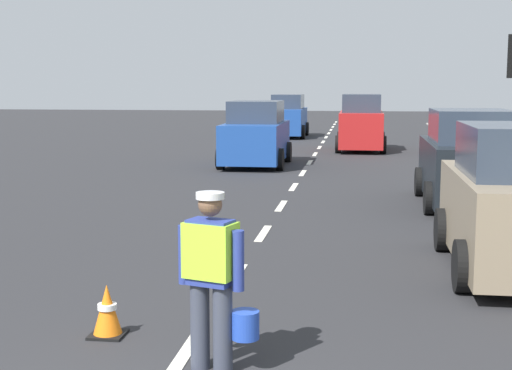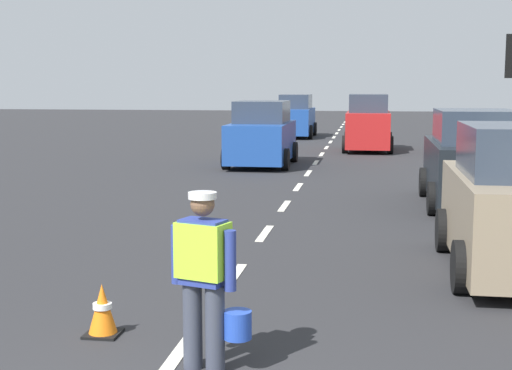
# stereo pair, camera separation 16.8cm
# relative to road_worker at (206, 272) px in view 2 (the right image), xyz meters

# --- Properties ---
(ground_plane) EXTENTS (96.00, 96.00, 0.00)m
(ground_plane) POSITION_rel_road_worker_xyz_m (-0.37, 18.60, -0.93)
(ground_plane) COLOR #28282B
(lane_center_line) EXTENTS (0.14, 46.40, 0.01)m
(lane_center_line) POSITION_rel_road_worker_xyz_m (-0.37, 22.80, -0.93)
(lane_center_line) COLOR silver
(lane_center_line) RESTS_ON ground
(road_worker) EXTENTS (0.77, 0.41, 1.67)m
(road_worker) POSITION_rel_road_worker_xyz_m (0.00, 0.00, 0.00)
(road_worker) COLOR #383D4C
(road_worker) RESTS_ON ground
(traffic_cone_near) EXTENTS (0.36, 0.36, 0.55)m
(traffic_cone_near) POSITION_rel_road_worker_xyz_m (-1.30, 0.77, -0.66)
(traffic_cone_near) COLOR black
(traffic_cone_near) RESTS_ON ground
(car_oncoming_third) EXTENTS (1.91, 4.12, 2.12)m
(car_oncoming_third) POSITION_rel_road_worker_xyz_m (-2.28, 30.26, 0.05)
(car_oncoming_third) COLOR #1E4799
(car_oncoming_third) RESTS_ON ground
(car_parked_far) EXTENTS (2.07, 4.13, 2.09)m
(car_parked_far) POSITION_rel_road_worker_xyz_m (3.65, 9.94, 0.04)
(car_parked_far) COLOR black
(car_parked_far) RESTS_ON ground
(car_oncoming_second) EXTENTS (2.07, 4.10, 2.09)m
(car_oncoming_second) POSITION_rel_road_worker_xyz_m (-2.05, 17.23, 0.04)
(car_oncoming_second) COLOR #1E4799
(car_oncoming_second) RESTS_ON ground
(car_outgoing_far) EXTENTS (1.93, 3.80, 2.24)m
(car_outgoing_far) POSITION_rel_road_worker_xyz_m (1.33, 23.08, 0.11)
(car_outgoing_far) COLOR red
(car_outgoing_far) RESTS_ON ground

